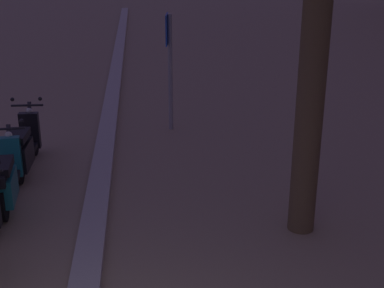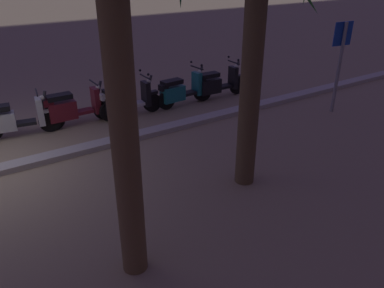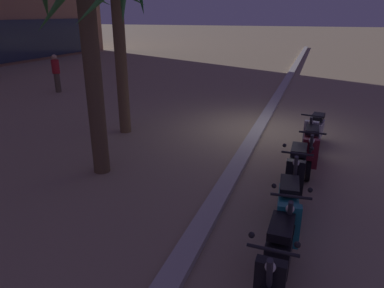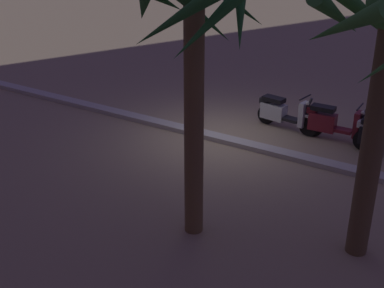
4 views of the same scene
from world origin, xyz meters
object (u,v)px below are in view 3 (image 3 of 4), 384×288
(scooter_teal_mid_rear, at_px, (288,211))
(scooter_silver_gap_after_mid, at_px, (314,131))
(palm_tree_far_corner, at_px, (88,12))
(pedestrian_window_shopping, at_px, (56,72))
(palm_tree_near_sign, at_px, (117,4))
(scooter_maroon_lead_nearest, at_px, (310,148))
(scooter_black_last_in_row, at_px, (276,260))
(scooter_black_mid_front, at_px, (296,170))

(scooter_teal_mid_rear, xyz_separation_m, scooter_silver_gap_after_mid, (4.42, -0.29, 0.00))
(scooter_teal_mid_rear, distance_m, palm_tree_far_corner, 5.26)
(scooter_teal_mid_rear, xyz_separation_m, pedestrian_window_shopping, (7.95, 10.98, 0.45))
(palm_tree_far_corner, bearing_deg, pedestrian_window_shopping, 44.99)
(palm_tree_far_corner, distance_m, pedestrian_window_shopping, 9.94)
(palm_tree_near_sign, bearing_deg, scooter_maroon_lead_nearest, -98.99)
(scooter_silver_gap_after_mid, relative_size, pedestrian_window_shopping, 1.08)
(scooter_maroon_lead_nearest, height_order, pedestrian_window_shopping, pedestrian_window_shopping)
(scooter_teal_mid_rear, bearing_deg, palm_tree_far_corner, 74.61)
(scooter_black_last_in_row, relative_size, scooter_teal_mid_rear, 1.00)
(scooter_black_mid_front, height_order, palm_tree_near_sign, palm_tree_near_sign)
(palm_tree_far_corner, bearing_deg, scooter_teal_mid_rear, -105.39)
(scooter_black_last_in_row, height_order, palm_tree_far_corner, palm_tree_far_corner)
(scooter_maroon_lead_nearest, relative_size, scooter_silver_gap_after_mid, 0.99)
(scooter_silver_gap_after_mid, bearing_deg, scooter_black_mid_front, 174.36)
(scooter_black_last_in_row, xyz_separation_m, scooter_maroon_lead_nearest, (4.29, -0.25, 0.02))
(scooter_maroon_lead_nearest, height_order, scooter_silver_gap_after_mid, same)
(pedestrian_window_shopping, bearing_deg, scooter_silver_gap_after_mid, -107.42)
(scooter_teal_mid_rear, relative_size, scooter_black_mid_front, 1.01)
(scooter_black_mid_front, distance_m, scooter_silver_gap_after_mid, 2.76)
(scooter_teal_mid_rear, height_order, scooter_black_mid_front, same)
(scooter_teal_mid_rear, relative_size, palm_tree_far_corner, 0.39)
(scooter_teal_mid_rear, height_order, palm_tree_far_corner, palm_tree_far_corner)
(scooter_maroon_lead_nearest, height_order, palm_tree_near_sign, palm_tree_near_sign)
(scooter_black_mid_front, distance_m, pedestrian_window_shopping, 12.68)
(scooter_teal_mid_rear, distance_m, pedestrian_window_shopping, 13.57)
(scooter_black_last_in_row, distance_m, scooter_teal_mid_rear, 1.27)
(scooter_teal_mid_rear, height_order, pedestrian_window_shopping, pedestrian_window_shopping)
(scooter_black_last_in_row, bearing_deg, pedestrian_window_shopping, 49.92)
(scooter_teal_mid_rear, bearing_deg, scooter_black_mid_front, -0.59)
(palm_tree_far_corner, bearing_deg, scooter_maroon_lead_nearest, -67.07)
(scooter_silver_gap_after_mid, distance_m, palm_tree_near_sign, 6.31)
(palm_tree_far_corner, relative_size, palm_tree_near_sign, 0.96)
(scooter_teal_mid_rear, distance_m, scooter_black_mid_front, 1.67)
(palm_tree_far_corner, height_order, palm_tree_near_sign, palm_tree_near_sign)
(scooter_black_last_in_row, relative_size, pedestrian_window_shopping, 1.06)
(scooter_silver_gap_after_mid, relative_size, palm_tree_near_sign, 0.38)
(palm_tree_far_corner, xyz_separation_m, palm_tree_near_sign, (2.72, 0.95, 0.21))
(scooter_teal_mid_rear, xyz_separation_m, palm_tree_far_corner, (1.15, 4.19, 2.97))
(scooter_black_mid_front, relative_size, scooter_maroon_lead_nearest, 0.98)
(scooter_maroon_lead_nearest, xyz_separation_m, pedestrian_window_shopping, (4.93, 11.21, 0.43))
(scooter_black_last_in_row, xyz_separation_m, palm_tree_near_sign, (5.14, 5.12, 3.18))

